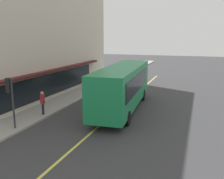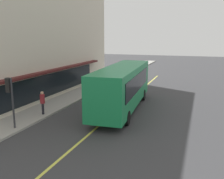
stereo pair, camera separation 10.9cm
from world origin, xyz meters
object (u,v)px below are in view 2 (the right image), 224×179
object	(u,v)px
car_black	(117,80)
pedestrian_by_curb	(42,101)
bus	(123,85)
traffic_light	(10,91)

from	to	relation	value
car_black	pedestrian_by_curb	xyz separation A→B (m)	(-12.55, 1.65, 0.45)
bus	pedestrian_by_curb	xyz separation A→B (m)	(-3.68, 5.06, -0.79)
bus	traffic_light	world-z (taller)	bus
bus	pedestrian_by_curb	world-z (taller)	bus
bus	car_black	xyz separation A→B (m)	(8.87, 3.41, -1.24)
traffic_light	car_black	world-z (taller)	traffic_light
traffic_light	pedestrian_by_curb	world-z (taller)	traffic_light
car_black	pedestrian_by_curb	bearing A→B (deg)	172.52
traffic_light	car_black	distance (m)	15.82
traffic_light	pedestrian_by_curb	bearing A→B (deg)	-2.90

